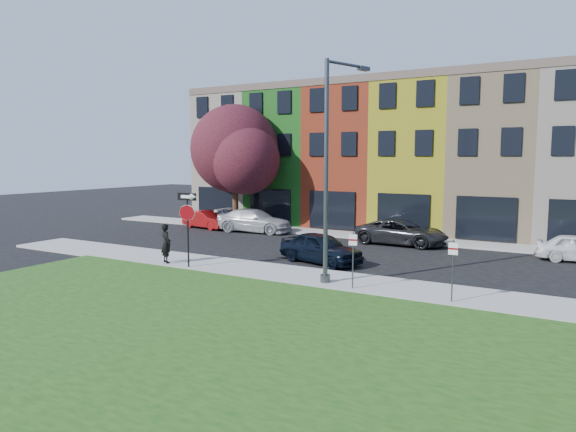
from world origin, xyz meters
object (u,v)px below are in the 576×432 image
Objects in this scene: sedan_near at (321,248)px; street_lamp at (330,172)px; man at (166,243)px; stop_sign at (187,215)px.

street_lamp is (2.14, -3.62, 3.77)m from sedan_near.
street_lamp is (8.26, 0.47, 3.46)m from man.
stop_sign is at bearing -162.44° from man.
sedan_near is 0.54× the size of street_lamp.
stop_sign is 0.39× the size of street_lamp.
street_lamp is at bearing 4.24° from stop_sign.
man is at bearing -157.10° from street_lamp.
man is at bearing 139.88° from sedan_near.
sedan_near is at bearing -122.28° from man.
sedan_near is (6.12, 4.09, -0.31)m from man.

